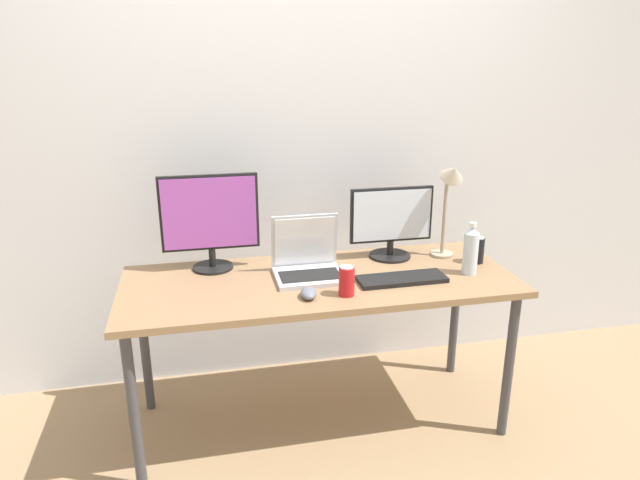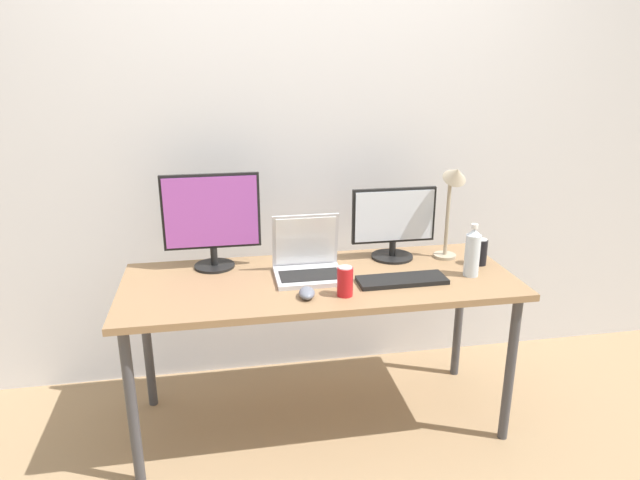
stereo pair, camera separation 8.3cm
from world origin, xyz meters
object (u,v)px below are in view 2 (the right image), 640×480
monitor_left (212,218)px  laptop_silver (308,262)px  work_desk (320,292)px  mouse_by_keyboard (307,293)px  keyboard_main (402,280)px  soda_can_near_keyboard (480,252)px  water_bottle (472,252)px  desk_lamp (453,194)px  soda_can_by_laptop (345,281)px  monitor_center (394,222)px

monitor_left → laptop_silver: monitor_left is taller
work_desk → mouse_by_keyboard: 0.23m
laptop_silver → mouse_by_keyboard: laptop_silver is taller
work_desk → keyboard_main: bearing=-17.2°
work_desk → soda_can_near_keyboard: bearing=2.9°
laptop_silver → water_bottle: bearing=-10.7°
work_desk → laptop_silver: laptop_silver is taller
water_bottle → desk_lamp: desk_lamp is taller
mouse_by_keyboard → water_bottle: size_ratio=0.44×
work_desk → soda_can_near_keyboard: (0.77, 0.04, 0.13)m
laptop_silver → soda_can_by_laptop: laptop_silver is taller
soda_can_near_keyboard → desk_lamp: desk_lamp is taller
keyboard_main → desk_lamp: size_ratio=0.81×
work_desk → monitor_center: (0.39, 0.20, 0.24)m
monitor_center → soda_can_by_laptop: size_ratio=3.23×
mouse_by_keyboard → desk_lamp: size_ratio=0.22×
keyboard_main → water_bottle: bearing=3.0°
water_bottle → soda_can_near_keyboard: 0.17m
laptop_silver → desk_lamp: bearing=5.6°
monitor_center → desk_lamp: 0.31m
monitor_center → keyboard_main: (-0.05, -0.31, -0.17)m
soda_can_near_keyboard → monitor_left: bearing=171.5°
mouse_by_keyboard → desk_lamp: (0.74, 0.31, 0.31)m
soda_can_by_laptop → laptop_silver: bearing=114.5°
laptop_silver → soda_can_near_keyboard: bearing=-0.9°
water_bottle → keyboard_main: bearing=-176.1°
work_desk → keyboard_main: (0.34, -0.11, 0.07)m
water_bottle → soda_can_near_keyboard: water_bottle is taller
work_desk → monitor_center: size_ratio=4.26×
monitor_left → desk_lamp: desk_lamp is taller
work_desk → desk_lamp: desk_lamp is taller
work_desk → mouse_by_keyboard: bearing=-115.0°
water_bottle → soda_can_near_keyboard: bearing=51.4°
desk_lamp → soda_can_near_keyboard: bearing=-33.6°
laptop_silver → mouse_by_keyboard: (-0.04, -0.24, -0.04)m
monitor_center → desk_lamp: desk_lamp is taller
laptop_silver → mouse_by_keyboard: size_ratio=2.86×
mouse_by_keyboard → monitor_left: bearing=138.4°
monitor_left → desk_lamp: 1.12m
mouse_by_keyboard → soda_can_by_laptop: (0.16, -0.01, 0.04)m
monitor_left → mouse_by_keyboard: bearing=-48.2°
work_desk → water_bottle: size_ratio=7.20×
mouse_by_keyboard → work_desk: bearing=71.6°
desk_lamp → water_bottle: bearing=-83.6°
soda_can_by_laptop → soda_can_near_keyboard: bearing=18.8°
laptop_silver → mouse_by_keyboard: bearing=-100.1°
work_desk → desk_lamp: size_ratio=3.60×
monitor_center → laptop_silver: size_ratio=1.35×
monitor_center → soda_can_by_laptop: bearing=-129.3°
work_desk → laptop_silver: bearing=131.7°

